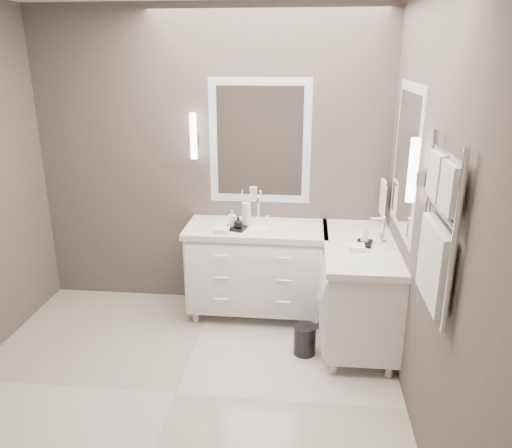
# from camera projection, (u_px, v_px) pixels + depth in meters

# --- Properties ---
(floor) EXTENTS (3.20, 3.00, 0.01)m
(floor) POSITION_uv_depth(u_px,v_px,m) (176.00, 394.00, 3.54)
(floor) COLOR beige
(floor) RESTS_ON ground
(wall_back) EXTENTS (3.20, 0.01, 2.70)m
(wall_back) POSITION_uv_depth(u_px,v_px,m) (210.00, 163.00, 4.52)
(wall_back) COLOR #524742
(wall_back) RESTS_ON floor
(wall_front) EXTENTS (3.20, 0.01, 2.70)m
(wall_front) POSITION_uv_depth(u_px,v_px,m) (42.00, 344.00, 1.68)
(wall_front) COLOR #524742
(wall_front) RESTS_ON floor
(wall_right) EXTENTS (0.01, 3.00, 2.70)m
(wall_right) POSITION_uv_depth(u_px,v_px,m) (430.00, 220.00, 2.94)
(wall_right) COLOR #524742
(wall_right) RESTS_ON floor
(vanity_back) EXTENTS (1.24, 0.59, 0.97)m
(vanity_back) POSITION_uv_depth(u_px,v_px,m) (257.00, 265.00, 4.49)
(vanity_back) COLOR white
(vanity_back) RESTS_ON floor
(vanity_right) EXTENTS (0.59, 1.24, 0.97)m
(vanity_right) POSITION_uv_depth(u_px,v_px,m) (358.00, 285.00, 4.10)
(vanity_right) COLOR white
(vanity_right) RESTS_ON floor
(mirror_back) EXTENTS (0.90, 0.02, 1.10)m
(mirror_back) POSITION_uv_depth(u_px,v_px,m) (260.00, 142.00, 4.39)
(mirror_back) COLOR white
(mirror_back) RESTS_ON wall_back
(mirror_right) EXTENTS (0.02, 0.90, 1.10)m
(mirror_right) POSITION_uv_depth(u_px,v_px,m) (406.00, 160.00, 3.63)
(mirror_right) COLOR white
(mirror_right) RESTS_ON wall_right
(sconce_back) EXTENTS (0.06, 0.06, 0.40)m
(sconce_back) POSITION_uv_depth(u_px,v_px,m) (193.00, 137.00, 4.38)
(sconce_back) COLOR white
(sconce_back) RESTS_ON wall_back
(sconce_right) EXTENTS (0.06, 0.06, 0.40)m
(sconce_right) POSITION_uv_depth(u_px,v_px,m) (413.00, 171.00, 3.08)
(sconce_right) COLOR white
(sconce_right) RESTS_ON wall_right
(towel_bar_corner) EXTENTS (0.03, 0.22, 0.30)m
(towel_bar_corner) POSITION_uv_depth(u_px,v_px,m) (383.00, 196.00, 4.31)
(towel_bar_corner) COLOR white
(towel_bar_corner) RESTS_ON wall_right
(towel_ladder) EXTENTS (0.06, 0.58, 0.90)m
(towel_ladder) POSITION_uv_depth(u_px,v_px,m) (437.00, 236.00, 2.56)
(towel_ladder) COLOR white
(towel_ladder) RESTS_ON wall_right
(waste_bin) EXTENTS (0.23, 0.23, 0.25)m
(waste_bin) POSITION_uv_depth(u_px,v_px,m) (305.00, 340.00, 3.98)
(waste_bin) COLOR black
(waste_bin) RESTS_ON floor
(amenity_tray_back) EXTENTS (0.21, 0.17, 0.03)m
(amenity_tray_back) POSITION_uv_depth(u_px,v_px,m) (235.00, 228.00, 4.29)
(amenity_tray_back) COLOR black
(amenity_tray_back) RESTS_ON vanity_back
(amenity_tray_right) EXTENTS (0.15, 0.18, 0.02)m
(amenity_tray_right) POSITION_uv_depth(u_px,v_px,m) (364.00, 243.00, 3.95)
(amenity_tray_right) COLOR black
(amenity_tray_right) RESTS_ON vanity_right
(water_bottle) EXTENTS (0.09, 0.09, 0.22)m
(water_bottle) POSITION_uv_depth(u_px,v_px,m) (246.00, 215.00, 4.33)
(water_bottle) COLOR silver
(water_bottle) RESTS_ON vanity_back
(soap_bottle_a) EXTENTS (0.07, 0.08, 0.14)m
(soap_bottle_a) POSITION_uv_depth(u_px,v_px,m) (232.00, 218.00, 4.29)
(soap_bottle_a) COLOR white
(soap_bottle_a) RESTS_ON amenity_tray_back
(soap_bottle_b) EXTENTS (0.09, 0.09, 0.10)m
(soap_bottle_b) POSITION_uv_depth(u_px,v_px,m) (238.00, 222.00, 4.24)
(soap_bottle_b) COLOR black
(soap_bottle_b) RESTS_ON amenity_tray_back
(soap_bottle_c) EXTENTS (0.07, 0.07, 0.17)m
(soap_bottle_c) POSITION_uv_depth(u_px,v_px,m) (365.00, 232.00, 3.92)
(soap_bottle_c) COLOR white
(soap_bottle_c) RESTS_ON amenity_tray_right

